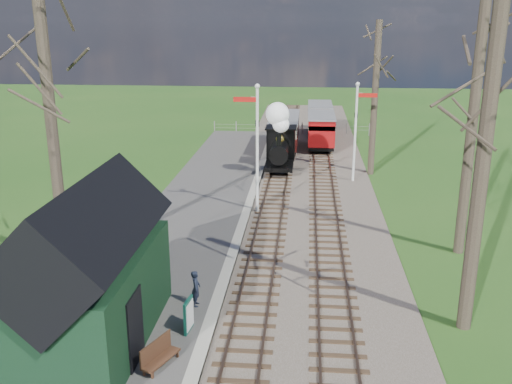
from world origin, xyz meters
TOP-DOWN VIEW (x-y plane):
  - distant_hills at (1.40, 64.38)m, footprint 114.40×48.00m
  - ballast_bed at (1.30, 22.00)m, footprint 8.00×60.00m
  - track_near at (0.00, 22.00)m, footprint 1.60×60.00m
  - track_far at (2.60, 22.00)m, footprint 1.60×60.00m
  - platform at (-3.50, 14.00)m, footprint 5.00×44.00m
  - coping_strip at (-1.20, 14.00)m, footprint 0.40×44.00m
  - station_shed at (-4.30, 4.00)m, footprint 3.25×6.30m
  - semaphore_near at (-0.77, 16.00)m, footprint 1.22×0.24m
  - semaphore_far at (4.37, 22.00)m, footprint 1.22×0.24m
  - bare_trees at (1.33, 10.10)m, footprint 15.51×22.39m
  - fence_line at (0.30, 36.00)m, footprint 12.60×0.08m
  - locomotive at (-0.01, 23.72)m, footprint 1.72×4.02m
  - coach at (0.00, 29.78)m, footprint 2.01×6.90m
  - red_carriage_a at (2.60, 30.56)m, footprint 1.92×4.74m
  - red_carriage_b at (2.60, 36.06)m, footprint 1.92×4.74m
  - sign_board at (-1.73, 4.71)m, footprint 0.17×0.69m
  - bench at (-2.18, 2.91)m, footprint 0.84×1.31m
  - person at (-1.81, 6.27)m, footprint 0.32×0.46m

SIDE VIEW (x-z plane):
  - distant_hills at x=1.40m, z-range -27.22..-5.20m
  - ballast_bed at x=1.30m, z-range 0.00..0.10m
  - track_near at x=0.00m, z-range 0.02..0.17m
  - track_far at x=2.60m, z-range 0.02..0.17m
  - platform at x=-3.50m, z-range 0.00..0.20m
  - coping_strip at x=-1.20m, z-range 0.00..0.21m
  - bench at x=-2.18m, z-range 0.18..0.90m
  - fence_line at x=0.30m, z-range 0.05..1.05m
  - sign_board at x=-1.73m, z-range 0.20..1.21m
  - person at x=-1.81m, z-range 0.20..1.39m
  - red_carriage_a at x=2.60m, z-range 0.40..2.41m
  - red_carriage_b at x=2.60m, z-range 0.40..2.41m
  - coach at x=0.00m, z-range 0.41..2.52m
  - locomotive at x=-0.01m, z-range -0.16..4.15m
  - station_shed at x=-4.30m, z-range -0.12..4.66m
  - semaphore_far at x=4.37m, z-range 0.49..6.21m
  - semaphore_near at x=-0.77m, z-range 0.51..6.73m
  - bare_trees at x=1.33m, z-range -0.79..11.21m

